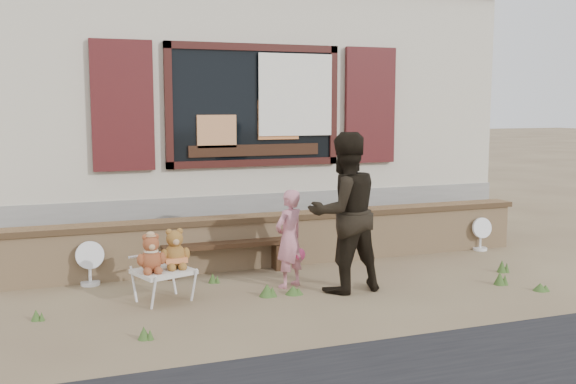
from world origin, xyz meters
name	(u,v)px	position (x,y,z in m)	size (l,w,h in m)	color
ground	(306,283)	(0.00, 0.00, 0.00)	(80.00, 80.00, 0.00)	brown
shopfront	(211,108)	(0.00, 4.49, 2.00)	(8.04, 5.13, 4.00)	gray
brick_wall	(277,239)	(0.00, 1.00, 0.34)	(7.10, 0.36, 0.67)	tan
bench	(224,250)	(-0.76, 0.80, 0.29)	(1.55, 0.36, 0.40)	black
folding_chair	(164,273)	(-1.68, -0.14, 0.31)	(0.69, 0.65, 0.34)	beige
teddy_bear_left	(151,252)	(-1.81, -0.19, 0.55)	(0.30, 0.26, 0.41)	brown
teddy_bear_right	(175,248)	(-1.54, -0.10, 0.56)	(0.32, 0.27, 0.43)	brown
child	(289,239)	(-0.23, -0.06, 0.56)	(0.41, 0.27, 1.12)	#D37E8E
adult	(344,212)	(0.28, -0.43, 0.89)	(0.86, 0.67, 1.77)	black
fan_left	(90,263)	(-2.36, 0.80, 0.26)	(0.33, 0.22, 0.52)	silver
fan_right	(481,234)	(3.00, 0.80, 0.24)	(0.30, 0.20, 0.47)	white
grass_tufts	(351,288)	(0.31, -0.56, 0.06)	(5.53, 1.75, 0.16)	#395823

